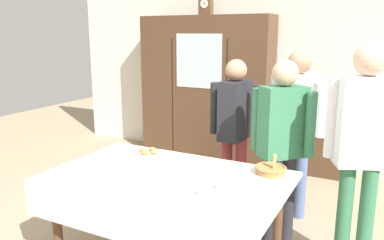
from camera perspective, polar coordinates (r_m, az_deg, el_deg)
name	(u,v)px	position (r m, az deg, el deg)	size (l,w,h in m)	color
back_wall	(275,65)	(5.42, 12.13, 7.96)	(6.40, 0.10, 2.70)	silver
dining_table	(165,188)	(2.96, -3.95, -9.98)	(1.78, 1.11, 0.73)	#4C3321
wall_cabinet	(206,89)	(5.49, 2.02, 4.62)	(1.87, 0.46, 2.00)	#4C3321
mantel_clock	(206,6)	(5.45, 2.04, 16.35)	(0.18, 0.11, 0.24)	brown
bookshelf_low	(316,142)	(5.21, 17.73, -3.15)	(0.92, 0.35, 0.81)	#4C3321
book_stack	(319,107)	(5.11, 18.08, 1.82)	(0.16, 0.22, 0.11)	#99332D
tea_cup_center	(107,155)	(3.41, -12.34, -5.03)	(0.13, 0.13, 0.06)	silver
tea_cup_near_right	(204,193)	(2.59, 1.76, -10.65)	(0.13, 0.13, 0.06)	silver
tea_cup_mid_left	(100,168)	(3.11, -13.36, -6.84)	(0.13, 0.13, 0.06)	white
tea_cup_back_edge	(222,187)	(2.69, 4.44, -9.74)	(0.13, 0.13, 0.06)	white
bread_basket	(271,169)	(3.04, 11.46, -7.12)	(0.24, 0.24, 0.16)	#9E7542
pastry_plate	(149,153)	(3.46, -6.37, -4.78)	(0.28, 0.28, 0.05)	white
spoon_mid_right	(268,188)	(2.77, 11.08, -9.76)	(0.12, 0.02, 0.01)	silver
spoon_center	(217,210)	(2.42, 3.74, -13.01)	(0.12, 0.02, 0.01)	silver
spoon_near_right	(235,174)	(3.00, 6.37, -7.86)	(0.12, 0.02, 0.01)	silver
person_by_cabinet	(235,122)	(3.79, 6.30, -0.34)	(0.52, 0.38, 1.53)	#933338
person_near_right_end	(363,138)	(2.99, 23.78, -2.44)	(0.52, 0.32, 1.72)	#33704C
person_beside_shelf	(297,119)	(3.78, 15.08, 0.21)	(0.52, 0.41, 1.62)	slate
person_behind_table_right	(282,136)	(3.25, 13.07, -2.34)	(0.52, 0.40, 1.57)	#232328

